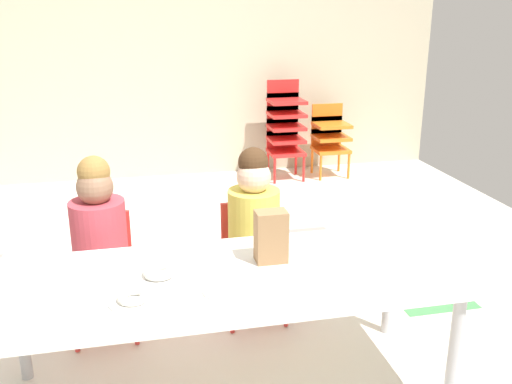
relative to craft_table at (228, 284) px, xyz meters
name	(u,v)px	position (x,y,z in m)	size (l,w,h in m)	color
ground_plane	(192,322)	(-0.09, 0.61, -0.53)	(5.49, 5.58, 0.02)	silver
back_wall	(152,37)	(-0.09, 3.40, 0.78)	(5.49, 0.10, 2.60)	beige
craft_table	(228,284)	(0.00, 0.00, 0.00)	(1.88, 0.71, 0.56)	white
seated_child_near_camera	(99,232)	(-0.52, 0.58, 0.04)	(0.34, 0.34, 0.92)	red
seated_child_middle_seat	(253,219)	(0.23, 0.58, 0.04)	(0.33, 0.33, 0.92)	red
kid_chair_red_stack	(285,124)	(1.07, 3.03, 0.00)	(0.32, 0.30, 0.92)	red
kid_chair_orange_stack	(330,135)	(1.52, 3.03, -0.12)	(0.32, 0.30, 0.68)	orange
paper_bag_brown	(271,236)	(0.20, 0.08, 0.16)	(0.13, 0.09, 0.22)	#9E754C
paper_plate_near_edge	(134,301)	(-0.37, -0.15, 0.05)	(0.18, 0.18, 0.01)	white
paper_plate_center_table	(226,290)	(-0.03, -0.14, 0.05)	(0.18, 0.18, 0.01)	white
donut_powdered_on_plate	(133,297)	(-0.37, -0.15, 0.07)	(0.12, 0.12, 0.03)	white
donut_powdered_loose	(159,271)	(-0.26, 0.04, 0.07)	(0.13, 0.13, 0.04)	white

